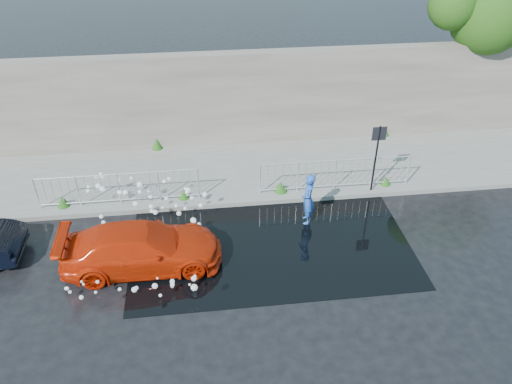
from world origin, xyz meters
TOP-DOWN VIEW (x-y plane):
  - ground at (0.00, 0.00)m, footprint 90.00×90.00m
  - pavement at (0.00, 5.00)m, footprint 30.00×4.00m
  - curb at (0.00, 3.00)m, footprint 30.00×0.25m
  - retaining_wall at (0.00, 7.20)m, footprint 30.00×0.60m
  - puddle at (0.50, 1.00)m, footprint 8.00×5.00m
  - sign_post at (4.20, 3.10)m, footprint 0.45×0.06m
  - tree at (9.63, 7.41)m, footprint 4.92×2.88m
  - railing_left at (-4.00, 3.35)m, footprint 5.05×0.05m
  - railing_right at (3.00, 3.35)m, footprint 5.05×0.05m
  - weeds at (-0.54, 4.60)m, footprint 12.17×3.93m
  - water_spray at (-2.88, 1.71)m, footprint 3.70×5.57m
  - red_car at (-3.10, 0.42)m, footprint 4.32×1.82m
  - person at (1.76, 1.85)m, footprint 0.48×0.66m

SIDE VIEW (x-z plane):
  - ground at x=0.00m, z-range 0.00..0.00m
  - puddle at x=0.50m, z-range 0.00..0.01m
  - pavement at x=0.00m, z-range 0.00..0.15m
  - curb at x=0.00m, z-range 0.00..0.16m
  - weeds at x=-0.54m, z-range 0.11..0.54m
  - red_car at x=-3.10m, z-range 0.00..1.24m
  - water_spray at x=-2.88m, z-range 0.22..1.24m
  - railing_left at x=-4.00m, z-range 0.19..1.29m
  - railing_right at x=3.00m, z-range 0.19..1.29m
  - person at x=1.76m, z-range 0.00..1.66m
  - sign_post at x=4.20m, z-range 0.47..2.97m
  - retaining_wall at x=0.00m, z-range 0.15..3.65m
  - tree at x=9.63m, z-range 1.64..7.88m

